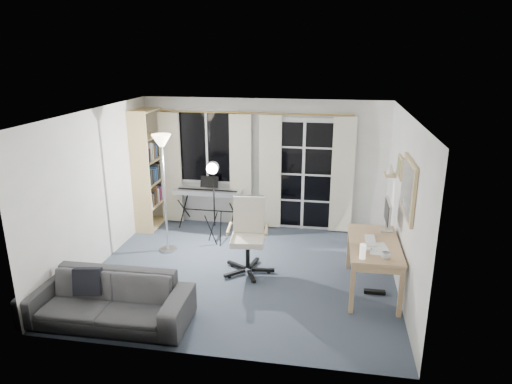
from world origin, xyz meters
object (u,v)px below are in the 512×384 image
torchiere_lamp (163,159)px  office_chair (248,228)px  studio_light (213,177)px  keyboard_piano (208,193)px  desk (374,248)px  mug (386,255)px  monitor (388,213)px  sofa (106,292)px  bookshelf (148,171)px

torchiere_lamp → office_chair: torchiere_lamp is taller
studio_light → office_chair: (0.74, -0.78, -0.54)m
keyboard_piano → torchiere_lamp: bearing=-109.0°
keyboard_piano → office_chair: (1.05, -1.55, -0.03)m
desk → mug: bearing=-79.2°
studio_light → monitor: size_ratio=2.91×
studio_light → mug: bearing=-37.3°
office_chair → sofa: (-1.44, -1.70, -0.27)m
keyboard_piano → sofa: bearing=-96.0°
torchiere_lamp → studio_light: bearing=26.4°
desk → keyboard_piano: bearing=145.9°
sofa → torchiere_lamp: bearing=89.7°
keyboard_piano → mug: keyboard_piano is taller
monitor → keyboard_piano: bearing=154.1°
monitor → sofa: bearing=-153.0°
keyboard_piano → bookshelf: bearing=-179.1°
bookshelf → desk: size_ratio=1.65×
monitor → mug: 0.98m
bookshelf → sofa: bearing=-77.7°
studio_light → monitor: (2.75, -0.68, -0.22)m
bookshelf → sofa: (0.76, -3.24, -0.66)m
bookshelf → monitor: 4.45m
mug → sofa: (-3.35, -0.84, -0.38)m
office_chair → sofa: size_ratio=0.55×
keyboard_piano → studio_light: studio_light is taller
desk → sofa: sofa is taller
torchiere_lamp → office_chair: bearing=-16.3°
bookshelf → torchiere_lamp: bookshelf is taller
torchiere_lamp → bookshelf: bearing=123.5°
studio_light → mug: size_ratio=12.76×
bookshelf → monitor: size_ratio=4.30×
bookshelf → desk: 4.46m
torchiere_lamp → office_chair: (1.46, -0.43, -0.92)m
torchiere_lamp → studio_light: size_ratio=1.30×
keyboard_piano → desk: size_ratio=0.94×
studio_light → sofa: bearing=-111.5°
bookshelf → keyboard_piano: (1.15, 0.00, -0.36)m
desk → sofa: 3.53m
bookshelf → monitor: bearing=-19.9°
desk → bookshelf: bearing=154.1°
studio_light → mug: studio_light is taller
mug → bookshelf: bearing=149.7°
bookshelf → sofa: 3.39m
keyboard_piano → studio_light: size_ratio=0.84×
bookshelf → monitor: bookshelf is taller
keyboard_piano → desk: (2.86, -1.90, -0.06)m
studio_light → sofa: 2.70m
torchiere_lamp → mug: 3.69m
desk → mug: (0.10, -0.50, 0.15)m
bookshelf → desk: bearing=-26.2°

